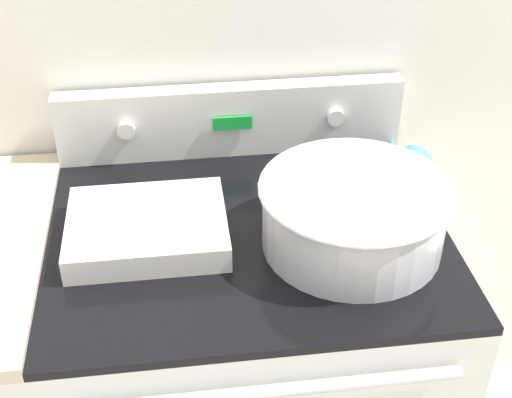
# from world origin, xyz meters

# --- Properties ---
(kitchen_wall) EXTENTS (8.00, 0.05, 2.50)m
(kitchen_wall) POSITION_xyz_m (0.00, 0.71, 1.25)
(kitchen_wall) COLOR silver
(kitchen_wall) RESTS_ON ground_plane
(stove_range) EXTENTS (0.80, 0.71, 0.92)m
(stove_range) POSITION_xyz_m (0.00, 0.34, 0.46)
(stove_range) COLOR silver
(stove_range) RESTS_ON ground_plane
(control_panel) EXTENTS (0.80, 0.07, 0.17)m
(control_panel) POSITION_xyz_m (0.00, 0.65, 1.00)
(control_panel) COLOR silver
(control_panel) RESTS_ON stove_range
(mixing_bowl) EXTENTS (0.37, 0.37, 0.14)m
(mixing_bowl) POSITION_xyz_m (0.20, 0.26, 1.00)
(mixing_bowl) COLOR silver
(mixing_bowl) RESTS_ON stove_range
(casserole_dish) EXTENTS (0.31, 0.25, 0.05)m
(casserole_dish) POSITION_xyz_m (-0.20, 0.33, 0.95)
(casserole_dish) COLOR silver
(casserole_dish) RESTS_ON stove_range
(ladle) EXTENTS (0.09, 0.31, 0.09)m
(ladle) POSITION_xyz_m (0.39, 0.48, 0.96)
(ladle) COLOR teal
(ladle) RESTS_ON stove_range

